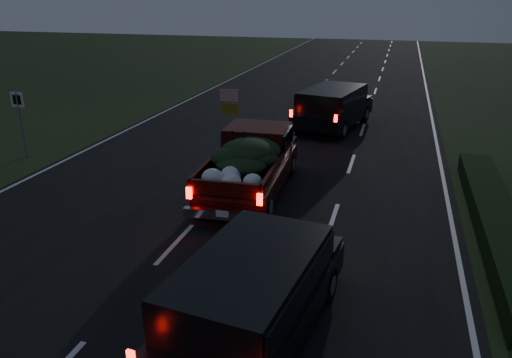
% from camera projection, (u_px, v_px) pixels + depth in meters
% --- Properties ---
extents(ground, '(120.00, 120.00, 0.00)m').
position_uv_depth(ground, '(175.00, 244.00, 12.47)').
color(ground, black).
rests_on(ground, ground).
extents(road_asphalt, '(14.00, 120.00, 0.02)m').
position_uv_depth(road_asphalt, '(175.00, 244.00, 12.47)').
color(road_asphalt, black).
rests_on(road_asphalt, ground).
extents(hedge_row, '(1.00, 10.00, 0.60)m').
position_uv_depth(hedge_row, '(496.00, 221.00, 13.06)').
color(hedge_row, black).
rests_on(hedge_row, ground).
extents(route_sign, '(0.55, 0.08, 2.50)m').
position_uv_depth(route_sign, '(20.00, 114.00, 18.58)').
color(route_sign, gray).
rests_on(route_sign, ground).
extents(pickup_truck, '(2.34, 5.56, 2.87)m').
position_uv_depth(pickup_truck, '(251.00, 159.00, 15.39)').
color(pickup_truck, '#3F0D08').
rests_on(pickup_truck, ground).
extents(lead_suv, '(3.22, 5.62, 1.52)m').
position_uv_depth(lead_suv, '(333.00, 104.00, 22.74)').
color(lead_suv, black).
rests_on(lead_suv, ground).
extents(rear_suv, '(2.61, 5.06, 1.39)m').
position_uv_depth(rear_suv, '(253.00, 289.00, 8.71)').
color(rear_suv, black).
rests_on(rear_suv, ground).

